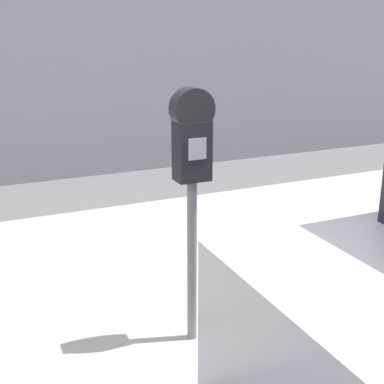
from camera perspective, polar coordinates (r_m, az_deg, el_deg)
name	(u,v)px	position (r m, az deg, el deg)	size (l,w,h in m)	color
sidewalk	(71,289)	(3.90, -12.79, -10.06)	(24.00, 2.80, 0.15)	#ADAAA3
parking_meter	(192,160)	(2.73, 0.00, 3.42)	(0.21, 0.13, 1.40)	slate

